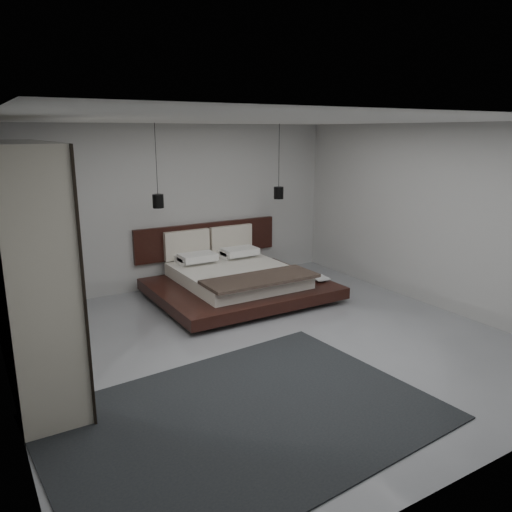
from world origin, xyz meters
TOP-DOWN VIEW (x-y plane):
  - floor at (0.00, 0.00)m, footprint 6.00×6.00m
  - ceiling at (0.00, 0.00)m, footprint 6.00×6.00m
  - wall_back at (0.00, 3.00)m, footprint 6.00×0.00m
  - wall_front at (0.00, -3.00)m, footprint 6.00×0.00m
  - wall_right at (3.00, 0.00)m, footprint 0.00×6.00m
  - bed at (0.57, 1.91)m, footprint 2.74×2.38m
  - book_lower at (1.69, 1.26)m, footprint 0.32×0.37m
  - book_upper at (1.67, 1.23)m, footprint 0.29×0.36m
  - pendant_left at (-0.56, 2.34)m, footprint 0.17×0.17m
  - pendant_right at (1.69, 2.34)m, footprint 0.17×0.17m
  - wardrobe at (-2.70, 0.55)m, footprint 0.62×2.63m
  - rug at (-1.14, -1.36)m, footprint 3.79×2.83m

SIDE VIEW (x-z plane):
  - floor at x=0.00m, z-range 0.00..0.00m
  - rug at x=-1.14m, z-range 0.00..0.02m
  - book_lower at x=1.69m, z-range 0.25..0.28m
  - bed at x=0.57m, z-range -0.25..0.82m
  - book_upper at x=1.67m, z-range 0.28..0.31m
  - wardrobe at x=-2.70m, z-range 0.00..2.58m
  - wall_back at x=0.00m, z-range -1.60..4.40m
  - wall_front at x=0.00m, z-range -1.60..4.40m
  - wall_right at x=3.00m, z-range -1.60..4.40m
  - pendant_right at x=1.69m, z-range 0.96..2.26m
  - pendant_left at x=-0.56m, z-range 0.98..2.27m
  - ceiling at x=0.00m, z-range 2.80..2.80m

